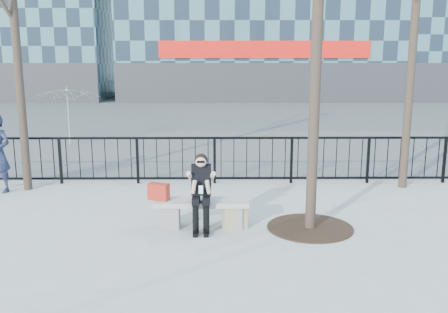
{
  "coord_description": "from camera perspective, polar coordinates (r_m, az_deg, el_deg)",
  "views": [
    {
      "loc": [
        0.32,
        -8.39,
        3.02
      ],
      "look_at": [
        0.4,
        0.8,
        1.1
      ],
      "focal_mm": 40.0,
      "sensor_mm": 36.0,
      "label": 1
    }
  ],
  "objects": [
    {
      "name": "ground",
      "position": [
        8.92,
        -2.55,
        -8.0
      ],
      "size": [
        120.0,
        120.0,
        0.0
      ],
      "primitive_type": "plane",
      "color": "#989893",
      "rests_on": "ground"
    },
    {
      "name": "vendor_umbrella",
      "position": [
        17.1,
        -17.4,
        4.4
      ],
      "size": [
        2.19,
        2.23,
        1.95
      ],
      "primitive_type": "imported",
      "rotation": [
        0.0,
        0.0,
        -0.03
      ],
      "color": "yellow",
      "rests_on": "ground"
    },
    {
      "name": "railing",
      "position": [
        11.65,
        -2.06,
        -0.42
      ],
      "size": [
        14.0,
        0.06,
        1.1
      ],
      "color": "black",
      "rests_on": "ground"
    },
    {
      "name": "bench_main",
      "position": [
        8.82,
        -2.57,
        -6.16
      ],
      "size": [
        1.65,
        0.46,
        0.49
      ],
      "color": "slate",
      "rests_on": "ground"
    },
    {
      "name": "tree_grate",
      "position": [
        8.96,
        9.79,
        -8.0
      ],
      "size": [
        1.5,
        1.5,
        0.02
      ],
      "primitive_type": "cylinder",
      "color": "black",
      "rests_on": "ground"
    },
    {
      "name": "seated_woman",
      "position": [
        8.56,
        -2.63,
        -4.14
      ],
      "size": [
        0.5,
        0.64,
        1.34
      ],
      "color": "black",
      "rests_on": "ground"
    },
    {
      "name": "street_surface",
      "position": [
        23.58,
        -1.29,
        4.46
      ],
      "size": [
        60.0,
        23.0,
        0.01
      ],
      "primitive_type": "cube",
      "color": "#474747",
      "rests_on": "ground"
    },
    {
      "name": "shopping_bag",
      "position": [
        8.75,
        1.26,
        -7.03
      ],
      "size": [
        0.44,
        0.26,
        0.39
      ],
      "primitive_type": "cube",
      "rotation": [
        0.0,
        0.0,
        0.28
      ],
      "color": "#C2B289",
      "rests_on": "ground"
    },
    {
      "name": "handbag",
      "position": [
        8.8,
        -7.48,
        -4.01
      ],
      "size": [
        0.39,
        0.28,
        0.29
      ],
      "primitive_type": "cube",
      "rotation": [
        0.0,
        0.0,
        -0.33
      ],
      "color": "#A92114",
      "rests_on": "bench_main"
    }
  ]
}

